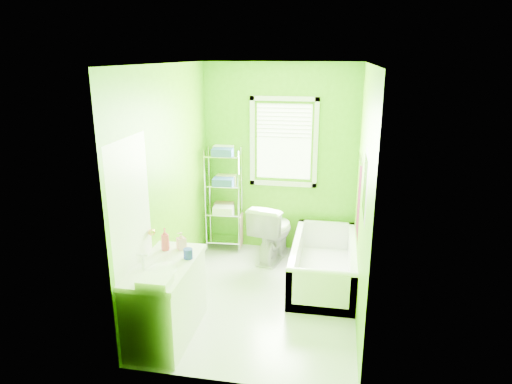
% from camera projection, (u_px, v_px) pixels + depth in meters
% --- Properties ---
extents(ground, '(2.90, 2.90, 0.00)m').
position_uv_depth(ground, '(262.00, 297.00, 5.26)').
color(ground, silver).
rests_on(ground, ground).
extents(room_envelope, '(2.14, 2.94, 2.62)m').
position_uv_depth(room_envelope, '(263.00, 167.00, 4.81)').
color(room_envelope, '#4FA708').
rests_on(room_envelope, ground).
extents(window, '(0.92, 0.05, 1.22)m').
position_uv_depth(window, '(284.00, 137.00, 6.13)').
color(window, white).
rests_on(window, ground).
extents(door, '(0.09, 0.80, 2.00)m').
position_uv_depth(door, '(134.00, 245.00, 4.21)').
color(door, white).
rests_on(door, ground).
extents(right_wall_decor, '(0.04, 1.48, 1.17)m').
position_uv_depth(right_wall_decor, '(361.00, 193.00, 4.68)').
color(right_wall_decor, '#4A0819').
rests_on(right_wall_decor, ground).
extents(bathtub, '(0.75, 1.62, 0.52)m').
position_uv_depth(bathtub, '(323.00, 269.00, 5.58)').
color(bathtub, white).
rests_on(bathtub, ground).
extents(toilet, '(0.62, 0.87, 0.81)m').
position_uv_depth(toilet, '(272.00, 231.00, 6.15)').
color(toilet, white).
rests_on(toilet, ground).
extents(vanity, '(0.53, 1.04, 1.01)m').
position_uv_depth(vanity, '(166.00, 298.00, 4.43)').
color(vanity, white).
rests_on(vanity, ground).
extents(wire_shelf_unit, '(0.51, 0.41, 1.48)m').
position_uv_depth(wire_shelf_unit, '(225.00, 188.00, 6.33)').
color(wire_shelf_unit, silver).
rests_on(wire_shelf_unit, ground).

